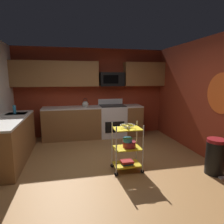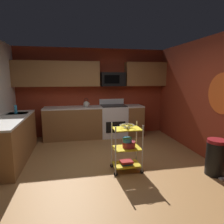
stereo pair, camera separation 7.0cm
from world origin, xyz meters
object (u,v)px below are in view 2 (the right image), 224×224
(oven_range, at_px, (113,120))
(mixing_bowl_large, at_px, (129,144))
(trash_can, at_px, (216,157))
(dish_soap_bottle, at_px, (16,109))
(fruit_bowl, at_px, (127,126))
(book_stack, at_px, (126,162))
(rolling_cart, at_px, (127,148))
(mixing_bowl_small, at_px, (127,140))
(kettle, at_px, (86,104))
(microwave, at_px, (113,79))

(oven_range, bearing_deg, mixing_bowl_large, -94.27)
(mixing_bowl_large, height_order, trash_can, trash_can)
(oven_range, relative_size, dish_soap_bottle, 5.50)
(fruit_bowl, bearing_deg, book_stack, -153.43)
(rolling_cart, bearing_deg, book_stack, 0.00)
(oven_range, relative_size, rolling_cart, 1.20)
(trash_can, bearing_deg, rolling_cart, 163.62)
(oven_range, height_order, trash_can, oven_range)
(mixing_bowl_small, distance_m, kettle, 2.41)
(fruit_bowl, distance_m, mixing_bowl_small, 0.26)
(book_stack, xyz_separation_m, dish_soap_bottle, (-2.28, 1.49, 0.86))
(oven_range, bearing_deg, microwave, 90.26)
(rolling_cart, distance_m, book_stack, 0.29)
(trash_can, bearing_deg, oven_range, 115.99)
(fruit_bowl, xyz_separation_m, trash_can, (1.55, -0.45, -0.55))
(mixing_bowl_large, bearing_deg, trash_can, -16.81)
(trash_can, bearing_deg, fruit_bowl, 163.62)
(oven_range, xyz_separation_m, fruit_bowl, (-0.21, -2.28, 0.40))
(mixing_bowl_small, distance_m, book_stack, 0.46)
(microwave, bearing_deg, trash_can, -64.84)
(fruit_bowl, bearing_deg, kettle, 104.43)
(dish_soap_bottle, bearing_deg, fruit_bowl, -33.20)
(mixing_bowl_small, distance_m, dish_soap_bottle, 2.77)
(rolling_cart, xyz_separation_m, kettle, (-0.59, 2.28, 0.55))
(microwave, height_order, mixing_bowl_large, microwave)
(kettle, xyz_separation_m, dish_soap_bottle, (-1.69, -0.79, 0.02))
(rolling_cart, xyz_separation_m, mixing_bowl_large, (0.04, 0.00, 0.07))
(microwave, bearing_deg, fruit_bowl, -95.06)
(oven_range, relative_size, mixing_bowl_small, 6.04)
(microwave, xyz_separation_m, kettle, (-0.80, -0.11, -0.70))
(fruit_bowl, relative_size, mixing_bowl_large, 1.08)
(book_stack, xyz_separation_m, trash_can, (1.55, -0.45, 0.16))
(mixing_bowl_large, xyz_separation_m, dish_soap_bottle, (-2.32, 1.49, 0.50))
(oven_range, xyz_separation_m, dish_soap_bottle, (-2.49, -0.79, 0.54))
(oven_range, xyz_separation_m, rolling_cart, (-0.21, -2.28, -0.03))
(microwave, height_order, fruit_bowl, microwave)
(microwave, bearing_deg, oven_range, -89.74)
(oven_range, bearing_deg, trash_can, -64.01)
(mixing_bowl_large, bearing_deg, rolling_cart, 180.00)
(book_stack, bearing_deg, mixing_bowl_large, 0.00)
(oven_range, relative_size, fruit_bowl, 4.04)
(rolling_cart, xyz_separation_m, mixing_bowl_small, (0.00, -0.02, 0.17))
(rolling_cart, height_order, mixing_bowl_small, rolling_cart)
(microwave, xyz_separation_m, mixing_bowl_small, (-0.21, -2.41, -1.08))
(oven_range, height_order, mixing_bowl_large, oven_range)
(microwave, relative_size, book_stack, 2.89)
(microwave, bearing_deg, mixing_bowl_small, -94.93)
(oven_range, relative_size, book_stack, 4.55)
(mixing_bowl_large, relative_size, trash_can, 0.38)
(book_stack, xyz_separation_m, kettle, (-0.59, 2.28, 0.83))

